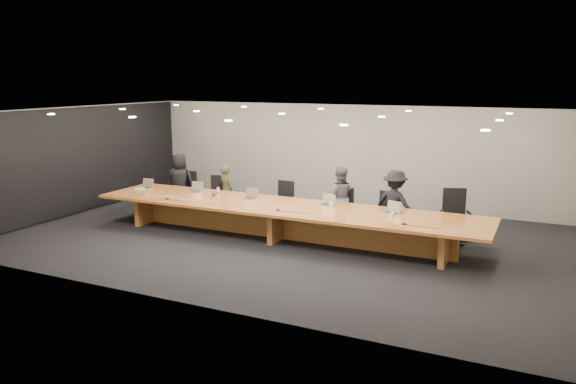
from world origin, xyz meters
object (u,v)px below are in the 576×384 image
at_px(amber_mug, 213,195).
at_px(mic_right, 404,223).
at_px(person_d, 395,204).
at_px(av_box, 143,196).
at_px(paper_cup_near, 331,205).
at_px(laptop_d, 326,200).
at_px(conference_table, 282,216).
at_px(laptop_e, 391,207).
at_px(chair_far_right, 455,216).
at_px(chair_left, 215,196).
at_px(water_bottle, 218,192).
at_px(laptop_b, 195,187).
at_px(mic_center, 278,210).
at_px(laptop_a, 145,184).
at_px(mic_left, 167,198).
at_px(person_a, 180,182).
at_px(chair_mid_left, 282,202).
at_px(chair_right, 382,214).
at_px(chair_mid_right, 342,209).
at_px(paper_cup_far, 392,214).
at_px(laptop_c, 249,193).
at_px(person_c, 339,198).
at_px(person_b, 227,190).
at_px(chair_far_left, 186,191).

relative_size(amber_mug, mic_right, 0.73).
bearing_deg(person_d, av_box, 31.13).
bearing_deg(paper_cup_near, mic_right, -23.56).
bearing_deg(laptop_d, conference_table, -143.00).
bearing_deg(laptop_e, chair_far_right, 60.29).
distance_m(chair_left, laptop_d, 3.46).
xyz_separation_m(person_d, paper_cup_near, (-1.21, -0.80, 0.03)).
distance_m(conference_table, water_bottle, 1.80).
xyz_separation_m(person_d, water_bottle, (-4.00, -0.99, 0.09)).
distance_m(water_bottle, amber_mug, 0.14).
xyz_separation_m(laptop_b, mic_center, (2.74, -0.87, -0.12)).
bearing_deg(laptop_a, laptop_d, -0.50).
relative_size(mic_left, mic_center, 1.19).
xyz_separation_m(person_a, water_bottle, (1.92, -1.11, 0.08)).
distance_m(chair_mid_left, laptop_d, 1.75).
relative_size(chair_right, person_a, 0.66).
xyz_separation_m(water_bottle, mic_left, (-0.95, -0.70, -0.10)).
height_order(chair_right, av_box, chair_right).
bearing_deg(water_bottle, chair_left, 125.99).
bearing_deg(mic_right, chair_far_right, 68.48).
relative_size(chair_mid_left, chair_mid_right, 1.02).
bearing_deg(paper_cup_far, laptop_c, 175.87).
height_order(laptop_c, paper_cup_near, laptop_c).
distance_m(laptop_d, amber_mug, 2.79).
xyz_separation_m(chair_right, av_box, (-5.36, -1.75, 0.26)).
distance_m(chair_mid_left, mic_left, 2.77).
relative_size(person_a, laptop_a, 4.91).
relative_size(laptop_d, water_bottle, 1.44).
bearing_deg(person_c, chair_mid_right, 117.19).
distance_m(person_d, paper_cup_far, 1.13).
xyz_separation_m(chair_far_right, person_c, (-2.66, -0.03, 0.16)).
xyz_separation_m(laptop_d, mic_left, (-3.60, -0.97, -0.11)).
distance_m(chair_mid_right, chair_right, 0.96).
bearing_deg(chair_right, person_c, -166.23).
distance_m(chair_right, person_b, 4.18).
bearing_deg(laptop_c, laptop_e, 4.99).
xyz_separation_m(chair_far_left, laptop_e, (5.87, -0.96, 0.34)).
relative_size(person_a, person_b, 1.16).
bearing_deg(av_box, laptop_e, -8.45).
bearing_deg(water_bottle, paper_cup_near, 3.84).
height_order(person_d, mic_center, person_d).
bearing_deg(chair_mid_left, mic_right, -22.03).
relative_size(chair_left, mic_right, 8.30).
distance_m(person_c, mic_center, 1.88).
bearing_deg(chair_mid_left, chair_far_left, -176.09).
height_order(laptop_b, paper_cup_near, laptop_b).
bearing_deg(laptop_b, chair_left, 78.99).
distance_m(laptop_c, water_bottle, 0.78).
bearing_deg(conference_table, chair_left, 155.18).
xyz_separation_m(chair_right, laptop_c, (-2.95, -0.89, 0.37)).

